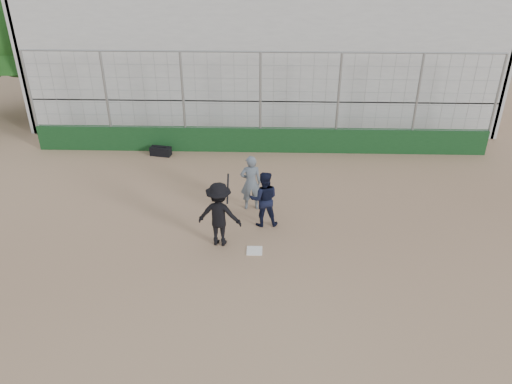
{
  "coord_description": "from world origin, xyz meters",
  "views": [
    {
      "loc": [
        0.4,
        -11.62,
        8.24
      ],
      "look_at": [
        0.0,
        1.4,
        1.15
      ],
      "focal_mm": 35.0,
      "sensor_mm": 36.0,
      "label": 1
    }
  ],
  "objects_px": {
    "catcher_crouched": "(264,208)",
    "umpire": "(251,185)",
    "batter_at_plate": "(219,214)",
    "equipment_bag": "(161,151)"
  },
  "relations": [
    {
      "from": "batter_at_plate",
      "to": "catcher_crouched",
      "type": "distance_m",
      "value": 1.65
    },
    {
      "from": "batter_at_plate",
      "to": "umpire",
      "type": "height_order",
      "value": "batter_at_plate"
    },
    {
      "from": "catcher_crouched",
      "to": "umpire",
      "type": "xyz_separation_m",
      "value": [
        -0.43,
        1.02,
        0.23
      ]
    },
    {
      "from": "batter_at_plate",
      "to": "catcher_crouched",
      "type": "relative_size",
      "value": 1.7
    },
    {
      "from": "catcher_crouched",
      "to": "equipment_bag",
      "type": "height_order",
      "value": "catcher_crouched"
    },
    {
      "from": "catcher_crouched",
      "to": "batter_at_plate",
      "type": "bearing_deg",
      "value": -140.78
    },
    {
      "from": "umpire",
      "to": "equipment_bag",
      "type": "height_order",
      "value": "umpire"
    },
    {
      "from": "umpire",
      "to": "batter_at_plate",
      "type": "bearing_deg",
      "value": 61.59
    },
    {
      "from": "batter_at_plate",
      "to": "umpire",
      "type": "relative_size",
      "value": 1.24
    },
    {
      "from": "catcher_crouched",
      "to": "umpire",
      "type": "relative_size",
      "value": 0.73
    }
  ]
}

